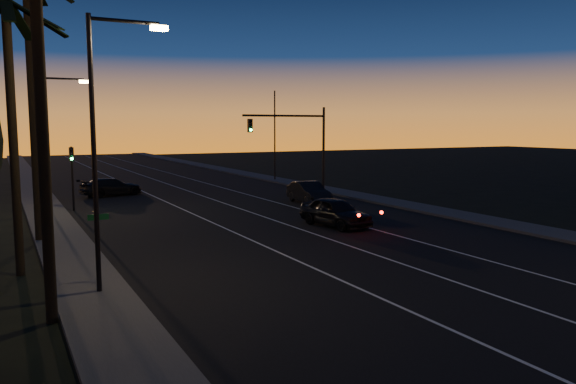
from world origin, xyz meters
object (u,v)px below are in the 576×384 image
signal_mast (298,135)px  lead_car (335,212)px  cross_car (111,187)px  right_car (309,193)px

signal_mast → lead_car: signal_mast is taller
signal_mast → cross_car: bearing=151.7°
lead_car → cross_car: 21.47m
signal_mast → lead_car: (-4.46, -12.69, -3.98)m
signal_mast → lead_car: 14.03m
cross_car → signal_mast: bearing=-28.3°
cross_car → lead_car: bearing=-66.5°
right_car → lead_car: bearing=-110.4°
cross_car → right_car: bearing=-43.0°
lead_car → cross_car: size_ratio=1.03×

